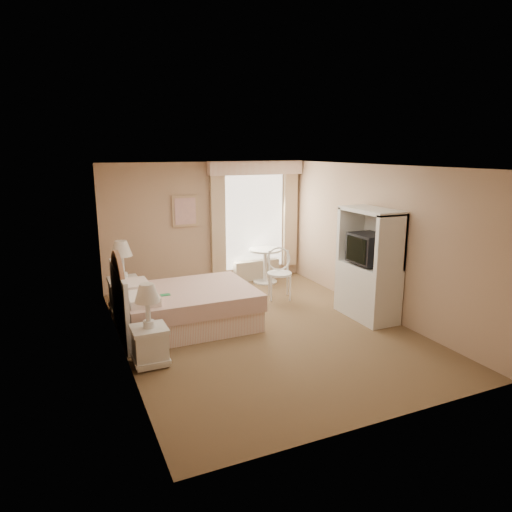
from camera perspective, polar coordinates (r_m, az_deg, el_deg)
name	(u,v)px	position (r m, az deg, el deg)	size (l,w,h in m)	color
room	(263,251)	(6.83, 0.93, 0.63)	(4.21, 5.51, 2.51)	brown
window	(256,218)	(9.62, -0.04, 4.83)	(2.05, 0.22, 2.51)	white
framed_art	(185,211)	(9.15, -8.86, 5.57)	(0.52, 0.04, 0.62)	tan
bed	(181,306)	(7.29, -9.31, -6.19)	(2.09, 1.58, 1.40)	#DDA28F
nightstand_near	(149,335)	(6.09, -13.19, -9.62)	(0.44, 0.44, 1.08)	white
nightstand_far	(124,285)	(8.17, -16.22, -3.53)	(0.50, 0.50, 1.22)	white
round_table	(265,260)	(9.54, 1.15, -0.51)	(0.68, 0.68, 0.72)	silver
cafe_chair	(279,269)	(8.56, 2.91, -1.63)	(0.58, 0.58, 0.95)	silver
armoire	(368,273)	(7.71, 13.87, -2.10)	(0.55, 1.09, 1.82)	white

